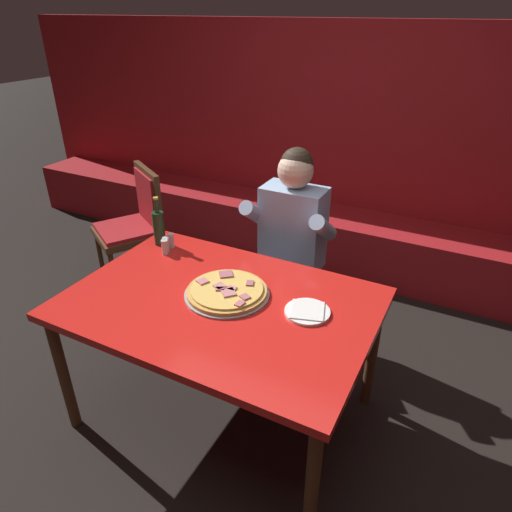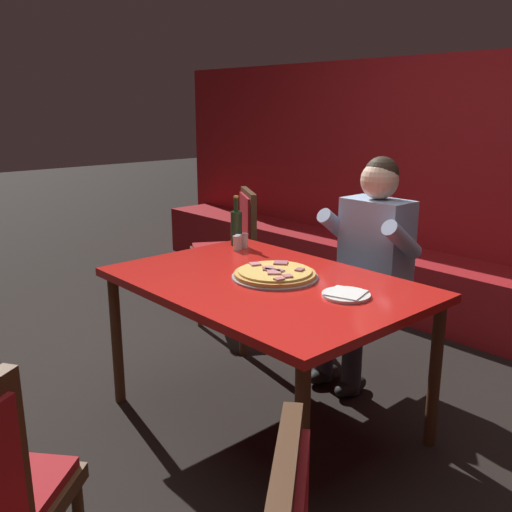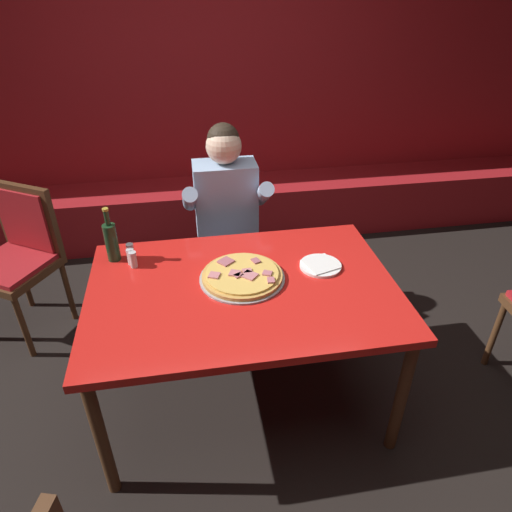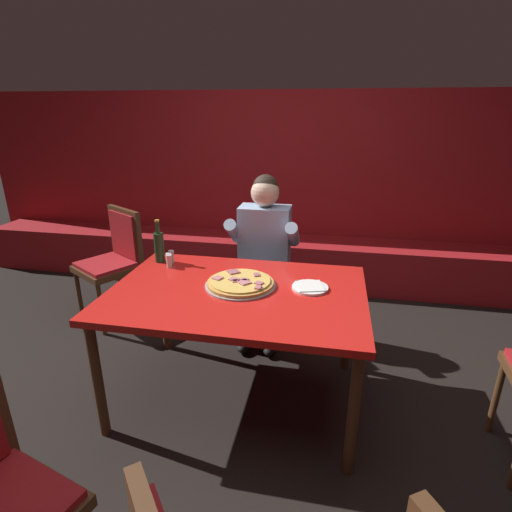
{
  "view_description": "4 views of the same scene",
  "coord_description": "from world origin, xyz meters",
  "views": [
    {
      "loc": [
        0.99,
        -1.52,
        1.98
      ],
      "look_at": [
        0.04,
        0.3,
        0.85
      ],
      "focal_mm": 32.0,
      "sensor_mm": 36.0,
      "label": 1
    },
    {
      "loc": [
        1.88,
        -1.75,
        1.55
      ],
      "look_at": [
        -0.09,
        0.02,
        0.84
      ],
      "focal_mm": 40.0,
      "sensor_mm": 36.0,
      "label": 2
    },
    {
      "loc": [
        -0.23,
        -1.73,
        2.02
      ],
      "look_at": [
        0.1,
        0.21,
        0.77
      ],
      "focal_mm": 32.0,
      "sensor_mm": 36.0,
      "label": 3
    },
    {
      "loc": [
        0.5,
        -2.02,
        1.72
      ],
      "look_at": [
        0.07,
        0.2,
        0.89
      ],
      "focal_mm": 28.0,
      "sensor_mm": 36.0,
      "label": 4
    }
  ],
  "objects": [
    {
      "name": "shaker_oregano",
      "position": [
        -0.52,
        0.26,
        0.78
      ],
      "size": [
        0.04,
        0.04,
        0.09
      ],
      "color": "silver",
      "rests_on": "main_dining_table"
    },
    {
      "name": "dining_chair_side_aisle",
      "position": [
        -1.26,
        0.84,
        0.56
      ],
      "size": [
        0.6,
        0.6,
        0.95
      ],
      "color": "#4C2D19",
      "rests_on": "ground_plane"
    },
    {
      "name": "ground_plane",
      "position": [
        0.0,
        0.0,
        0.0
      ],
      "size": [
        24.0,
        24.0,
        0.0
      ],
      "primitive_type": "plane",
      "color": "black"
    },
    {
      "name": "diner_seated_blue_shirt",
      "position": [
        0.02,
        0.76,
        0.71
      ],
      "size": [
        0.53,
        0.53,
        1.27
      ],
      "color": "black",
      "rests_on": "ground_plane"
    },
    {
      "name": "main_dining_table",
      "position": [
        0.0,
        0.0,
        0.68
      ],
      "size": [
        1.46,
        1.0,
        0.75
      ],
      "color": "#4C2D19",
      "rests_on": "ground_plane"
    },
    {
      "name": "beer_bottle",
      "position": [
        -0.62,
        0.35,
        0.86
      ],
      "size": [
        0.07,
        0.07,
        0.29
      ],
      "color": "#19381E",
      "rests_on": "main_dining_table"
    },
    {
      "name": "booth_wall_panel",
      "position": [
        0.0,
        2.18,
        0.95
      ],
      "size": [
        6.8,
        0.16,
        1.9
      ],
      "primitive_type": "cube",
      "color": "#A3191E",
      "rests_on": "ground_plane"
    },
    {
      "name": "booth_bench",
      "position": [
        0.0,
        1.86,
        0.23
      ],
      "size": [
        6.46,
        0.48,
        0.46
      ],
      "primitive_type": "cube",
      "color": "#A3191E",
      "rests_on": "ground_plane"
    },
    {
      "name": "shaker_red_pepper_flakes",
      "position": [
        -0.53,
        0.34,
        0.78
      ],
      "size": [
        0.04,
        0.04,
        0.09
      ],
      "color": "silver",
      "rests_on": "main_dining_table"
    },
    {
      "name": "shaker_black_pepper",
      "position": [
        -0.53,
        0.29,
        0.78
      ],
      "size": [
        0.04,
        0.04,
        0.09
      ],
      "color": "silver",
      "rests_on": "main_dining_table"
    },
    {
      "name": "pizza",
      "position": [
        0.01,
        0.06,
        0.76
      ],
      "size": [
        0.41,
        0.41,
        0.05
      ],
      "color": "#9E9EA3",
      "rests_on": "main_dining_table"
    },
    {
      "name": "plate_white_paper",
      "position": [
        0.41,
        0.1,
        0.75
      ],
      "size": [
        0.21,
        0.21,
        0.02
      ],
      "color": "white",
      "rests_on": "main_dining_table"
    }
  ]
}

